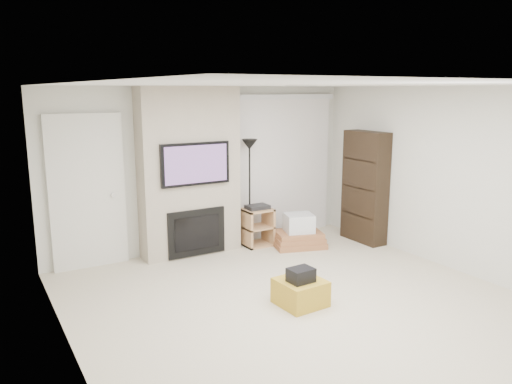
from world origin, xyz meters
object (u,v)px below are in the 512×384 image
bookshelf (365,187)px  ottoman (300,292)px  floor_lamp (250,162)px  box_stack (299,234)px  av_stand (257,224)px

bookshelf → ottoman: bearing=-147.0°
floor_lamp → box_stack: size_ratio=1.83×
floor_lamp → bookshelf: bookshelf is taller
ottoman → bookshelf: bookshelf is taller
ottoman → bookshelf: size_ratio=0.28×
ottoman → box_stack: size_ratio=0.54×
floor_lamp → bookshelf: 1.93m
box_stack → bookshelf: size_ratio=0.51×
ottoman → box_stack: 2.21m
av_stand → box_stack: av_stand is taller
floor_lamp → av_stand: floor_lamp is taller
floor_lamp → box_stack: (0.62, -0.49, -1.13)m
ottoman → av_stand: 2.31m
bookshelf → floor_lamp: bearing=155.5°
box_stack → bookshelf: bearing=-14.9°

